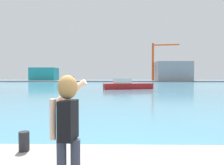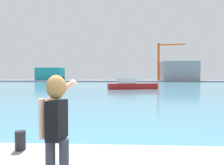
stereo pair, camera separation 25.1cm
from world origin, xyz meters
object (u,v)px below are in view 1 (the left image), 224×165
person_photographer (68,122)px  warehouse_left (44,74)px  boat_moored (127,85)px  warehouse_right (172,71)px  port_crane (156,58)px  harbor_bollard (24,141)px

person_photographer → warehouse_left: bearing=27.5°
boat_moored → warehouse_left: size_ratio=0.78×
warehouse_left → warehouse_right: bearing=-1.9°
boat_moored → warehouse_left: (-35.53, 58.27, 2.69)m
warehouse_left → port_crane: bearing=-3.9°
person_photographer → harbor_bollard: 2.40m
harbor_bollard → boat_moored: bearing=82.5°
warehouse_left → person_photographer: bearing=-70.3°
port_crane → warehouse_left: bearing=176.1°
boat_moored → warehouse_right: (23.55, 56.30, 3.94)m
warehouse_left → warehouse_right: size_ratio=0.76×
person_photographer → harbor_bollard: person_photographer is taller
boat_moored → warehouse_left: 68.30m
warehouse_right → port_crane: port_crane is taller
harbor_bollard → port_crane: size_ratio=0.03×
person_photographer → port_crane: port_crane is taller
boat_moored → port_crane: 57.96m
harbor_bollard → boat_moored: (4.13, 31.54, -0.07)m
boat_moored → warehouse_left: bearing=107.3°
warehouse_left → warehouse_right: (59.08, -1.97, 1.25)m
person_photographer → boat_moored: (2.70, 33.27, -0.91)m
harbor_bollard → boat_moored: 31.81m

